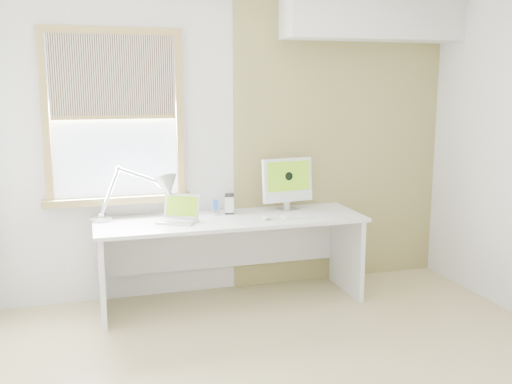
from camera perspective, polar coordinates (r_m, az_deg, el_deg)
name	(u,v)px	position (r m, az deg, el deg)	size (l,w,h in m)	color
room	(307,173)	(3.36, 5.04, 1.89)	(4.04, 3.54, 2.64)	tan
accent_wall	(339,141)	(5.34, 8.27, 5.02)	(2.00, 0.02, 2.60)	#9B8F4E
soffit	(372,15)	(5.29, 11.45, 16.81)	(1.60, 0.40, 0.42)	white
window	(115,118)	(4.82, -13.86, 7.15)	(1.20, 0.14, 1.42)	olive
desk	(229,239)	(4.84, -2.66, -4.68)	(2.20, 0.70, 0.73)	white
desk_lamp	(155,191)	(4.73, -10.00, 0.11)	(0.77, 0.32, 0.44)	silver
laptop	(179,215)	(4.65, -7.61, -2.26)	(0.38, 0.36, 0.21)	silver
phone_dock	(215,210)	(4.85, -4.05, -1.78)	(0.09, 0.09, 0.14)	silver
external_drive	(230,204)	(4.91, -2.65, -1.17)	(0.11, 0.14, 0.16)	silver
imac	(287,181)	(4.99, 3.13, 1.08)	(0.47, 0.18, 0.45)	silver
keyboard	(307,216)	(4.77, 5.09, -2.39)	(0.43, 0.15, 0.02)	white
mouse	(266,217)	(4.68, 1.01, -2.52)	(0.06, 0.11, 0.03)	white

